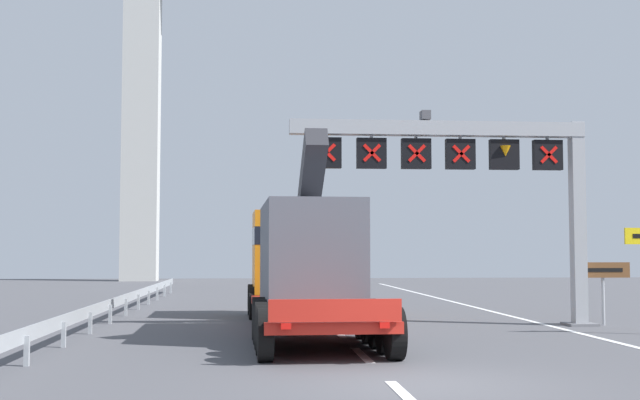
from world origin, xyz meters
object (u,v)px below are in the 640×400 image
overhead_lane_gantry (475,162)px  bridge_pylon_distant (143,37)px  tourist_info_sign_brown (603,277)px  heavy_haul_truck_red (301,261)px

overhead_lane_gantry → bridge_pylon_distant: bearing=111.3°
bridge_pylon_distant → tourist_info_sign_brown: bearing=-63.9°
overhead_lane_gantry → tourist_info_sign_brown: overhead_lane_gantry is taller
overhead_lane_gantry → tourist_info_sign_brown: (4.02, 0.05, -3.51)m
tourist_info_sign_brown → bridge_pylon_distant: (-19.63, 40.07, 17.83)m
overhead_lane_gantry → tourist_info_sign_brown: bearing=0.8°
heavy_haul_truck_red → tourist_info_sign_brown: heavy_haul_truck_red is taller
overhead_lane_gantry → heavy_haul_truck_red: overhead_lane_gantry is taller
bridge_pylon_distant → heavy_haul_truck_red: bearing=-75.7°
overhead_lane_gantry → tourist_info_sign_brown: size_ratio=4.85×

